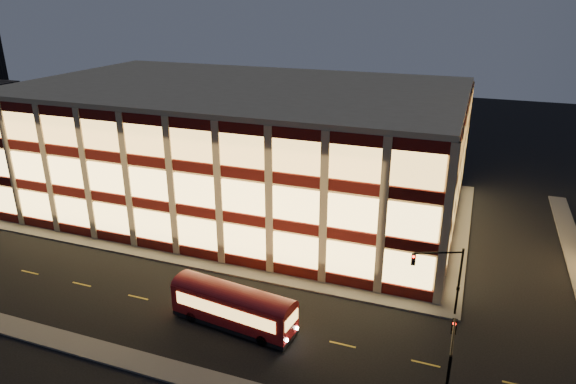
% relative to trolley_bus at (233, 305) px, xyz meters
% --- Properties ---
extents(ground, '(200.00, 200.00, 0.00)m').
position_rel_trolley_bus_xyz_m(ground, '(-7.43, 6.67, -1.89)').
color(ground, black).
rests_on(ground, ground).
extents(sidewalk_office_south, '(54.00, 2.00, 0.15)m').
position_rel_trolley_bus_xyz_m(sidewalk_office_south, '(-10.43, 7.67, -1.81)').
color(sidewalk_office_south, '#514F4C').
rests_on(sidewalk_office_south, ground).
extents(sidewalk_office_east, '(2.00, 30.00, 0.15)m').
position_rel_trolley_bus_xyz_m(sidewalk_office_east, '(15.57, 23.67, -1.81)').
color(sidewalk_office_east, '#514F4C').
rests_on(sidewalk_office_east, ground).
extents(sidewalk_tower_west, '(2.00, 30.00, 0.15)m').
position_rel_trolley_bus_xyz_m(sidewalk_tower_west, '(26.57, 23.67, -1.81)').
color(sidewalk_tower_west, '#514F4C').
rests_on(sidewalk_tower_west, ground).
extents(sidewalk_near, '(100.00, 2.00, 0.15)m').
position_rel_trolley_bus_xyz_m(sidewalk_near, '(-7.43, -6.33, -1.81)').
color(sidewalk_near, '#514F4C').
rests_on(sidewalk_near, ground).
extents(office_building, '(50.45, 30.45, 14.50)m').
position_rel_trolley_bus_xyz_m(office_building, '(-10.35, 23.58, 5.36)').
color(office_building, tan).
rests_on(office_building, ground).
extents(traffic_signal_far, '(3.79, 1.87, 6.00)m').
position_rel_trolley_bus_xyz_m(traffic_signal_far, '(14.78, 6.91, 2.23)').
color(traffic_signal_far, black).
rests_on(traffic_signal_far, ground).
extents(traffic_signal_near, '(0.32, 4.45, 6.00)m').
position_rel_trolley_bus_xyz_m(traffic_signal_near, '(16.07, -4.36, 2.24)').
color(traffic_signal_near, black).
rests_on(traffic_signal_near, ground).
extents(trolley_bus, '(10.28, 3.71, 3.40)m').
position_rel_trolley_bus_xyz_m(trolley_bus, '(0.00, 0.00, 0.00)').
color(trolley_bus, maroon).
rests_on(trolley_bus, ground).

